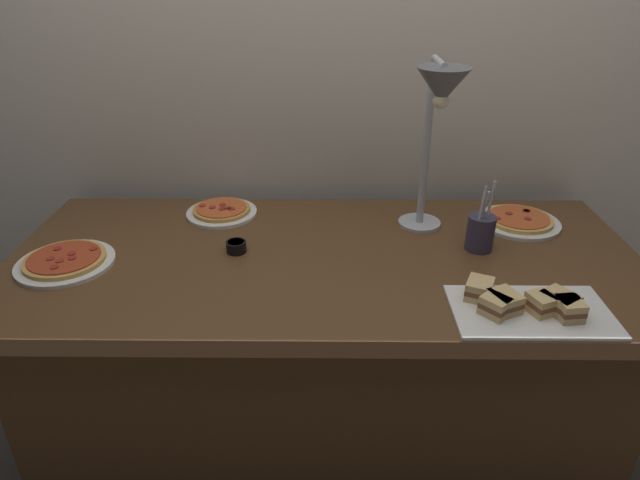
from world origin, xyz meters
The scene contains 10 objects.
ground_plane centered at (0.00, 0.00, 0.00)m, with size 8.00×8.00×0.00m, color #4C443D.
back_wall centered at (0.00, 0.50, 1.20)m, with size 4.40×0.04×2.40m, color beige.
buffet_table centered at (0.00, 0.00, 0.39)m, with size 1.90×0.84×0.76m.
heat_lamp centered at (0.32, 0.09, 1.19)m, with size 0.15×0.29×0.55m.
pizza_plate_front centered at (-0.36, 0.29, 0.77)m, with size 0.24×0.24×0.03m.
pizza_plate_center centered at (-0.76, -0.07, 0.77)m, with size 0.28×0.28×0.03m.
pizza_plate_raised_stand centered at (0.65, 0.22, 0.77)m, with size 0.27×0.27×0.03m.
sandwich_platter centered at (0.51, -0.30, 0.78)m, with size 0.40×0.23×0.06m.
sauce_cup_near centered at (-0.27, 0.02, 0.78)m, with size 0.06×0.06×0.03m.
utensil_holder centered at (0.47, 0.04, 0.82)m, with size 0.08×0.08×0.23m.
Camera 1 is at (-0.00, -1.45, 1.56)m, focal length 30.84 mm.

